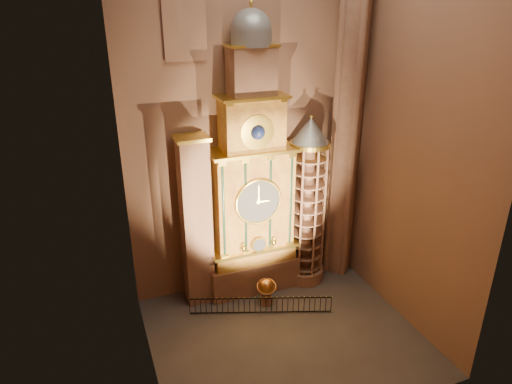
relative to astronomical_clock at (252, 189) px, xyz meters
name	(u,v)px	position (x,y,z in m)	size (l,w,h in m)	color
floor	(285,335)	(0.00, -4.96, -6.68)	(14.00, 14.00, 0.00)	#383330
wall_back	(245,112)	(0.00, 1.04, 4.32)	(22.00, 22.00, 0.00)	#8D624C
wall_left	(131,158)	(-7.00, -4.96, 4.32)	(22.00, 22.00, 0.00)	#8D624C
wall_right	(418,126)	(7.00, -4.96, 4.32)	(22.00, 22.00, 0.00)	#8D624C
astronomical_clock	(252,189)	(0.00, 0.00, 0.00)	(5.60, 2.41, 16.70)	#8C634C
portrait_tower	(196,222)	(-3.40, 0.02, -1.53)	(1.80, 1.60, 10.20)	#8C634C
stair_turret	(307,204)	(3.50, -0.26, -1.41)	(2.50, 2.50, 10.80)	#8C634C
gothic_pier	(349,107)	(6.10, 0.04, 4.32)	(2.04, 2.04, 22.00)	#8C634C
stained_glass_window	(184,6)	(-3.20, 0.95, 9.82)	(2.20, 0.14, 5.20)	navy
celestial_globe	(266,289)	(0.15, -1.96, -5.67)	(1.46, 1.42, 1.67)	#8C634C
iron_railing	(261,305)	(-0.53, -2.74, -6.11)	(7.69, 2.83, 1.04)	black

